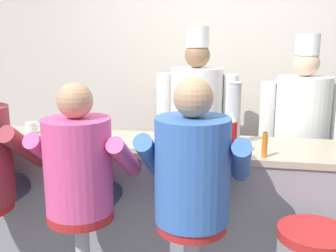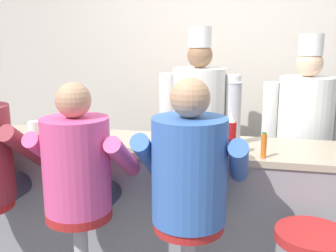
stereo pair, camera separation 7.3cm
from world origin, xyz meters
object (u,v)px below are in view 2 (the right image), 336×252
object	(u,v)px
cook_in_whites_far	(304,133)
cereal_bowl	(182,148)
napkin_dispenser_chrome	(214,137)
diner_seated_blue	(190,179)
cup_stack_steel	(234,114)
cook_in_whites_near	(199,122)
ketchup_bottle_red	(230,135)
hot_sauce_bottle_orange	(264,146)
diner_seated_pink	(80,174)
coffee_mug_white	(34,127)
breakfast_plate	(100,144)

from	to	relation	value
cook_in_whites_far	cereal_bowl	bearing A→B (deg)	-133.24
napkin_dispenser_chrome	diner_seated_blue	distance (m)	0.51
cup_stack_steel	cook_in_whites_near	distance (m)	0.78
cup_stack_steel	cook_in_whites_far	world-z (taller)	cook_in_whites_far
ketchup_bottle_red	cereal_bowl	xyz separation A→B (m)	(-0.29, -0.01, -0.09)
hot_sauce_bottle_orange	cook_in_whites_far	bearing A→B (deg)	69.39
cup_stack_steel	cook_in_whites_far	bearing A→B (deg)	49.63
cereal_bowl	diner_seated_pink	world-z (taller)	diner_seated_pink
hot_sauce_bottle_orange	coffee_mug_white	size ratio (longest dim) A/B	1.18
napkin_dispenser_chrome	breakfast_plate	bearing A→B (deg)	-166.22
napkin_dispenser_chrome	cook_in_whites_near	distance (m)	0.77
breakfast_plate	diner_seated_blue	world-z (taller)	diner_seated_blue
coffee_mug_white	diner_seated_blue	size ratio (longest dim) A/B	0.09
cook_in_whites_near	diner_seated_pink	bearing A→B (deg)	-112.27
cup_stack_steel	napkin_dispenser_chrome	bearing A→B (deg)	-152.26
coffee_mug_white	diner_seated_blue	xyz separation A→B (m)	(1.26, -0.59, -0.09)
diner_seated_pink	cook_in_whites_near	bearing A→B (deg)	67.73
cup_stack_steel	cereal_bowl	bearing A→B (deg)	-139.10
diner_seated_pink	diner_seated_blue	world-z (taller)	diner_seated_blue
hot_sauce_bottle_orange	diner_seated_blue	size ratio (longest dim) A/B	0.11
cook_in_whites_near	coffee_mug_white	bearing A→B (deg)	-150.24
cereal_bowl	cup_stack_steel	bearing A→B (deg)	40.90
ketchup_bottle_red	breakfast_plate	xyz separation A→B (m)	(-0.83, 0.00, -0.11)
diner_seated_pink	ketchup_bottle_red	bearing A→B (deg)	21.35
coffee_mug_white	napkin_dispenser_chrome	xyz separation A→B (m)	(1.34, -0.09, 0.02)
breakfast_plate	cup_stack_steel	world-z (taller)	cup_stack_steel
ketchup_bottle_red	hot_sauce_bottle_orange	world-z (taller)	ketchup_bottle_red
ketchup_bottle_red	breakfast_plate	size ratio (longest dim) A/B	1.13
diner_seated_pink	cook_in_whites_far	size ratio (longest dim) A/B	0.84
cook_in_whites_near	cereal_bowl	bearing A→B (deg)	-88.20
diner_seated_blue	cook_in_whites_near	size ratio (longest dim) A/B	0.84
napkin_dispenser_chrome	diner_seated_pink	size ratio (longest dim) A/B	0.09
hot_sauce_bottle_orange	napkin_dispenser_chrome	distance (m)	0.37
coffee_mug_white	cup_stack_steel	distance (m)	1.47
cup_stack_steel	cook_in_whites_far	xyz separation A→B (m)	(0.52, 0.61, -0.24)
cook_in_whites_near	hot_sauce_bottle_orange	bearing A→B (deg)	-61.59
hot_sauce_bottle_orange	breakfast_plate	size ratio (longest dim) A/B	0.68
cereal_bowl	diner_seated_blue	bearing A→B (deg)	-72.05
hot_sauce_bottle_orange	diner_seated_pink	world-z (taller)	diner_seated_pink
hot_sauce_bottle_orange	ketchup_bottle_red	bearing A→B (deg)	172.56
ketchup_bottle_red	hot_sauce_bottle_orange	distance (m)	0.20
cereal_bowl	diner_seated_pink	xyz separation A→B (m)	(-0.54, -0.31, -0.10)
coffee_mug_white	cup_stack_steel	world-z (taller)	cup_stack_steel
napkin_dispenser_chrome	cook_in_whites_far	size ratio (longest dim) A/B	0.07
diner_seated_pink	napkin_dispenser_chrome	bearing A→B (deg)	35.18
diner_seated_blue	cook_in_whites_near	xyz separation A→B (m)	(-0.13, 1.24, 0.05)
napkin_dispenser_chrome	cup_stack_steel	bearing A→B (deg)	27.74
breakfast_plate	hot_sauce_bottle_orange	bearing A→B (deg)	-1.53
diner_seated_pink	diner_seated_blue	bearing A→B (deg)	0.19
ketchup_bottle_red	breakfast_plate	distance (m)	0.84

